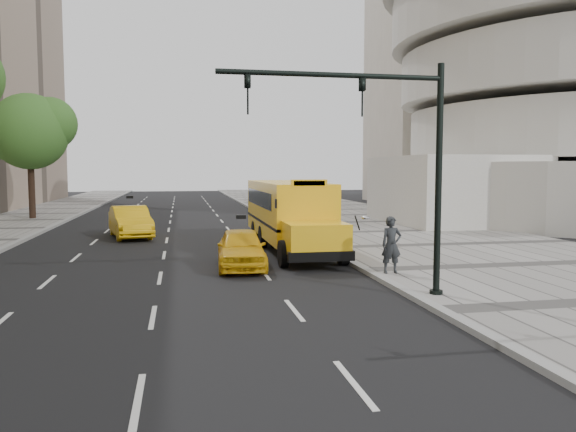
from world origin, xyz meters
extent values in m
plane|color=black|center=(0.00, 0.00, 0.00)|extent=(140.00, 140.00, 0.00)
cube|color=gray|center=(12.00, 0.00, 0.07)|extent=(12.00, 140.00, 0.15)
cube|color=gray|center=(6.00, 0.00, 0.07)|extent=(0.30, 140.00, 0.15)
cube|color=beige|center=(28.00, 34.00, 17.50)|extent=(14.00, 12.00, 35.00)
cube|color=silver|center=(17.00, 10.00, 2.20)|extent=(8.00, 10.00, 4.40)
cylinder|color=black|center=(-10.50, 18.19, 2.75)|extent=(0.44, 0.44, 5.50)
sphere|color=#2D5A1E|center=(-10.50, 18.19, 6.19)|extent=(5.26, 5.26, 5.26)
sphere|color=#2D5A1E|center=(-9.19, 18.49, 6.79)|extent=(3.68, 3.68, 3.68)
sphere|color=#2D5A1E|center=(-11.55, 17.79, 5.79)|extent=(3.42, 3.42, 3.42)
cube|color=yellow|center=(4.50, 1.42, 1.77)|extent=(2.50, 9.00, 2.45)
cube|color=yellow|center=(4.50, -4.08, 1.10)|extent=(2.20, 2.00, 1.10)
cube|color=black|center=(4.50, -4.96, 0.55)|extent=(2.38, 0.25, 0.35)
cube|color=black|center=(4.50, 1.42, 1.25)|extent=(2.52, 9.00, 0.12)
cube|color=black|center=(4.50, -3.02, 2.25)|extent=(2.05, 0.10, 0.90)
cube|color=black|center=(4.50, 1.92, 2.25)|extent=(2.52, 7.50, 0.70)
cube|color=yellow|center=(4.50, -3.03, 3.05)|extent=(1.40, 0.12, 0.28)
ellipsoid|color=silver|center=(6.02, -5.48, 1.90)|extent=(0.32, 0.32, 0.14)
cylinder|color=black|center=(5.78, -5.26, 1.70)|extent=(0.36, 0.47, 0.58)
cylinder|color=black|center=(3.37, -3.78, 0.50)|extent=(0.30, 1.00, 1.00)
cylinder|color=black|center=(5.63, -3.78, 0.50)|extent=(0.30, 1.00, 1.00)
cylinder|color=black|center=(3.37, 1.42, 0.50)|extent=(0.30, 1.00, 1.00)
cylinder|color=black|center=(5.63, 1.42, 0.50)|extent=(0.30, 1.00, 1.00)
cylinder|color=black|center=(3.37, 3.92, 0.50)|extent=(0.30, 1.00, 1.00)
cylinder|color=black|center=(5.63, 3.92, 0.50)|extent=(0.30, 1.00, 1.00)
imported|color=#ECB110|center=(1.85, -3.61, 0.72)|extent=(1.97, 4.33, 1.44)
imported|color=#ECB110|center=(-2.89, 6.61, 0.82)|extent=(2.78, 5.25, 1.64)
imported|color=#24282A|center=(6.52, -6.38, 1.09)|extent=(0.69, 0.45, 1.88)
cylinder|color=black|center=(6.60, -9.53, 3.20)|extent=(0.18, 0.18, 6.40)
cylinder|color=black|center=(6.60, -9.53, 0.12)|extent=(0.36, 0.36, 0.25)
cylinder|color=black|center=(3.60, -9.53, 6.00)|extent=(6.00, 0.14, 0.14)
imported|color=black|center=(4.40, -9.53, 5.45)|extent=(0.16, 0.20, 1.00)
imported|color=black|center=(1.40, -9.53, 5.45)|extent=(0.16, 0.20, 1.00)
camera|label=1|loc=(-0.31, -23.73, 3.58)|focal=35.00mm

